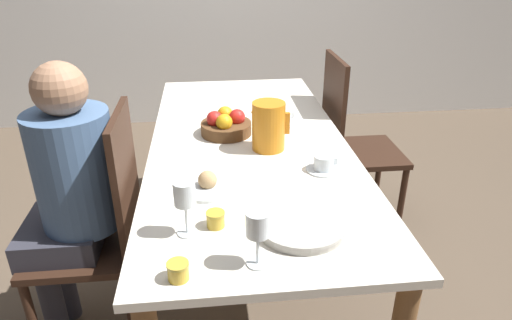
# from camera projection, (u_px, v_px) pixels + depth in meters

# --- Properties ---
(ground_plane) EXTENTS (20.00, 20.00, 0.00)m
(ground_plane) POSITION_uv_depth(u_px,v_px,m) (250.00, 268.00, 2.38)
(ground_plane) COLOR brown
(dining_table) EXTENTS (0.88, 1.96, 0.72)m
(dining_table) POSITION_uv_depth(u_px,v_px,m) (249.00, 160.00, 2.10)
(dining_table) COLOR silver
(dining_table) RESTS_ON ground_plane
(chair_person_side) EXTENTS (0.42, 0.42, 1.00)m
(chair_person_side) POSITION_uv_depth(u_px,v_px,m) (102.00, 228.00, 1.81)
(chair_person_side) COLOR #331E14
(chair_person_side) RESTS_ON ground_plane
(chair_opposite) EXTENTS (0.42, 0.42, 1.00)m
(chair_opposite) POSITION_uv_depth(u_px,v_px,m) (351.00, 141.00, 2.58)
(chair_opposite) COLOR #331E14
(chair_opposite) RESTS_ON ground_plane
(person_seated) EXTENTS (0.39, 0.41, 1.19)m
(person_seated) POSITION_uv_depth(u_px,v_px,m) (70.00, 187.00, 1.72)
(person_seated) COLOR #33333D
(person_seated) RESTS_ON ground_plane
(red_pitcher) EXTENTS (0.17, 0.14, 0.21)m
(red_pitcher) POSITION_uv_depth(u_px,v_px,m) (268.00, 126.00, 1.95)
(red_pitcher) COLOR orange
(red_pitcher) RESTS_ON dining_table
(wine_glass_water) EXTENTS (0.07, 0.07, 0.18)m
(wine_glass_water) POSITION_uv_depth(u_px,v_px,m) (185.00, 196.00, 1.37)
(wine_glass_water) COLOR white
(wine_glass_water) RESTS_ON dining_table
(wine_glass_juice) EXTENTS (0.07, 0.07, 0.17)m
(wine_glass_juice) POSITION_uv_depth(u_px,v_px,m) (258.00, 227.00, 1.24)
(wine_glass_juice) COLOR white
(wine_glass_juice) RESTS_ON dining_table
(teacup_near_person) EXTENTS (0.14, 0.14, 0.06)m
(teacup_near_person) POSITION_uv_depth(u_px,v_px,m) (324.00, 164.00, 1.80)
(teacup_near_person) COLOR silver
(teacup_near_person) RESTS_ON dining_table
(teacup_across) EXTENTS (0.14, 0.14, 0.06)m
(teacup_across) POSITION_uv_depth(u_px,v_px,m) (283.00, 118.00, 2.26)
(teacup_across) COLOR silver
(teacup_across) RESTS_ON dining_table
(serving_tray) EXTENTS (0.29, 0.29, 0.03)m
(serving_tray) POSITION_uv_depth(u_px,v_px,m) (301.00, 225.00, 1.44)
(serving_tray) COLOR #B7B2A8
(serving_tray) RESTS_ON dining_table
(bread_plate) EXTENTS (0.22, 0.22, 0.07)m
(bread_plate) POSITION_uv_depth(u_px,v_px,m) (208.00, 184.00, 1.67)
(bread_plate) COLOR silver
(bread_plate) RESTS_ON dining_table
(jam_jar_amber) EXTENTS (0.06, 0.06, 0.05)m
(jam_jar_amber) POSITION_uv_depth(u_px,v_px,m) (178.00, 270.00, 1.22)
(jam_jar_amber) COLOR gold
(jam_jar_amber) RESTS_ON dining_table
(jam_jar_red) EXTENTS (0.06, 0.06, 0.05)m
(jam_jar_red) POSITION_uv_depth(u_px,v_px,m) (216.00, 218.00, 1.45)
(jam_jar_red) COLOR gold
(jam_jar_red) RESTS_ON dining_table
(fruit_bowl) EXTENTS (0.24, 0.24, 0.12)m
(fruit_bowl) POSITION_uv_depth(u_px,v_px,m) (226.00, 125.00, 2.12)
(fruit_bowl) COLOR brown
(fruit_bowl) RESTS_ON dining_table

